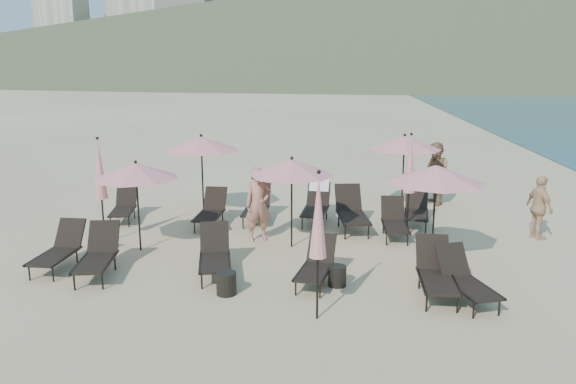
# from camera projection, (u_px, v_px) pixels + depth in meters

# --- Properties ---
(ground) EXTENTS (800.00, 800.00, 0.00)m
(ground) POSITION_uv_depth(u_px,v_px,m) (314.00, 288.00, 10.89)
(ground) COLOR #D6BA8C
(ground) RESTS_ON ground
(volcanic_headland) EXTENTS (690.00, 690.00, 55.00)m
(volcanic_headland) POSITION_uv_depth(u_px,v_px,m) (481.00, 22.00, 292.20)
(volcanic_headland) COLOR brown
(volcanic_headland) RESTS_ON ground
(hotel_skyline) EXTENTS (109.00, 82.00, 55.00)m
(hotel_skyline) POSITION_uv_depth(u_px,v_px,m) (153.00, 24.00, 277.60)
(hotel_skyline) COLOR beige
(hotel_skyline) RESTS_ON ground
(lounger_0) EXTENTS (0.64, 1.61, 0.92)m
(lounger_0) POSITION_uv_depth(u_px,v_px,m) (59.00, 249.00, 11.85)
(lounger_0) COLOR black
(lounger_0) RESTS_ON ground
(lounger_1) EXTENTS (0.91, 1.77, 0.97)m
(lounger_1) POSITION_uv_depth(u_px,v_px,m) (98.00, 254.00, 11.45)
(lounger_1) COLOR black
(lounger_1) RESTS_ON ground
(lounger_2) EXTENTS (0.96, 1.73, 0.94)m
(lounger_2) POSITION_uv_depth(u_px,v_px,m) (215.00, 254.00, 11.50)
(lounger_2) COLOR black
(lounger_2) RESTS_ON ground
(lounger_3) EXTENTS (0.82, 1.56, 0.85)m
(lounger_3) POSITION_uv_depth(u_px,v_px,m) (316.00, 264.00, 11.02)
(lounger_3) COLOR black
(lounger_3) RESTS_ON ground
(lounger_4) EXTENTS (0.66, 1.69, 0.97)m
(lounger_4) POSITION_uv_depth(u_px,v_px,m) (436.00, 272.00, 10.47)
(lounger_4) COLOR black
(lounger_4) RESTS_ON ground
(lounger_5) EXTENTS (1.05, 1.66, 0.90)m
(lounger_5) POSITION_uv_depth(u_px,v_px,m) (465.00, 279.00, 10.21)
(lounger_5) COLOR black
(lounger_5) RESTS_ON ground
(lounger_6) EXTENTS (0.85, 1.58, 0.86)m
(lounger_6) POSITION_uv_depth(u_px,v_px,m) (124.00, 206.00, 15.51)
(lounger_6) COLOR black
(lounger_6) RESTS_ON ground
(lounger_7) EXTENTS (0.64, 1.63, 0.93)m
(lounger_7) POSITION_uv_depth(u_px,v_px,m) (211.00, 210.00, 15.00)
(lounger_7) COLOR black
(lounger_7) RESTS_ON ground
(lounger_8) EXTENTS (0.64, 1.64, 0.94)m
(lounger_8) POSITION_uv_depth(u_px,v_px,m) (257.00, 206.00, 15.45)
(lounger_8) COLOR black
(lounger_8) RESTS_ON ground
(lounger_9) EXTENTS (0.97, 1.94, 1.07)m
(lounger_9) POSITION_uv_depth(u_px,v_px,m) (351.00, 211.00, 14.66)
(lounger_9) COLOR black
(lounger_9) RESTS_ON ground
(lounger_10) EXTENTS (0.81, 1.68, 0.93)m
(lounger_10) POSITION_uv_depth(u_px,v_px,m) (416.00, 209.00, 15.10)
(lounger_10) COLOR black
(lounger_10) RESTS_ON ground
(lounger_11) EXTENTS (0.63, 1.58, 0.90)m
(lounger_11) POSITION_uv_depth(u_px,v_px,m) (394.00, 220.00, 14.05)
(lounger_11) COLOR black
(lounger_11) RESTS_ON ground
(lounger_12) EXTENTS (0.78, 1.80, 1.10)m
(lounger_12) POSITION_uv_depth(u_px,v_px,m) (317.00, 202.00, 15.47)
(lounger_12) COLOR black
(lounger_12) RESTS_ON ground
(umbrella_open_0) EXTENTS (1.98, 1.98, 2.13)m
(umbrella_open_0) POSITION_uv_depth(u_px,v_px,m) (136.00, 171.00, 12.69)
(umbrella_open_0) COLOR black
(umbrella_open_0) RESTS_ON ground
(umbrella_open_1) EXTENTS (2.02, 2.02, 2.17)m
(umbrella_open_1) POSITION_uv_depth(u_px,v_px,m) (292.00, 167.00, 12.92)
(umbrella_open_1) COLOR black
(umbrella_open_1) RESTS_ON ground
(umbrella_open_2) EXTENTS (2.10, 2.10, 2.26)m
(umbrella_open_2) POSITION_uv_depth(u_px,v_px,m) (436.00, 174.00, 11.69)
(umbrella_open_2) COLOR black
(umbrella_open_2) RESTS_ON ground
(umbrella_open_3) EXTENTS (2.18, 2.18, 2.35)m
(umbrella_open_3) POSITION_uv_depth(u_px,v_px,m) (201.00, 144.00, 15.71)
(umbrella_open_3) COLOR black
(umbrella_open_3) RESTS_ON ground
(umbrella_open_4) EXTENTS (2.14, 2.14, 2.30)m
(umbrella_open_4) POSITION_uv_depth(u_px,v_px,m) (404.00, 143.00, 16.18)
(umbrella_open_4) COLOR black
(umbrella_open_4) RESTS_ON ground
(umbrella_closed_0) EXTENTS (0.30, 0.30, 2.58)m
(umbrella_closed_0) POSITION_uv_depth(u_px,v_px,m) (318.00, 217.00, 9.17)
(umbrella_closed_0) COLOR black
(umbrella_closed_0) RESTS_ON ground
(umbrella_closed_1) EXTENTS (0.31, 0.31, 2.62)m
(umbrella_closed_1) POSITION_uv_depth(u_px,v_px,m) (410.00, 165.00, 13.84)
(umbrella_closed_1) COLOR black
(umbrella_closed_1) RESTS_ON ground
(umbrella_closed_2) EXTENTS (0.30, 0.30, 2.59)m
(umbrella_closed_2) POSITION_uv_depth(u_px,v_px,m) (100.00, 170.00, 13.24)
(umbrella_closed_2) COLOR black
(umbrella_closed_2) RESTS_ON ground
(side_table_0) EXTENTS (0.38, 0.38, 0.43)m
(side_table_0) POSITION_uv_depth(u_px,v_px,m) (226.00, 283.00, 10.53)
(side_table_0) COLOR black
(side_table_0) RESTS_ON ground
(side_table_1) EXTENTS (0.36, 0.36, 0.41)m
(side_table_1) POSITION_uv_depth(u_px,v_px,m) (337.00, 276.00, 10.94)
(side_table_1) COLOR black
(side_table_1) RESTS_ON ground
(beachgoer_a) EXTENTS (0.79, 0.68, 1.83)m
(beachgoer_a) POSITION_uv_depth(u_px,v_px,m) (258.00, 204.00, 13.63)
(beachgoer_a) COLOR #A9725C
(beachgoer_a) RESTS_ON ground
(beachgoer_b) EXTENTS (0.97, 1.11, 1.93)m
(beachgoer_b) POSITION_uv_depth(u_px,v_px,m) (435.00, 174.00, 17.20)
(beachgoer_b) COLOR #8B6448
(beachgoer_b) RESTS_ON ground
(beachgoer_c) EXTENTS (0.65, 1.01, 1.61)m
(beachgoer_c) POSITION_uv_depth(u_px,v_px,m) (539.00, 207.00, 13.79)
(beachgoer_c) COLOR tan
(beachgoer_c) RESTS_ON ground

